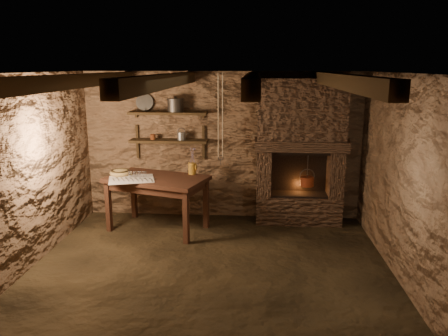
# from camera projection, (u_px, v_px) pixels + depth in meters

# --- Properties ---
(floor) EXTENTS (4.50, 4.50, 0.00)m
(floor) POSITION_uv_depth(u_px,v_px,m) (210.00, 268.00, 5.49)
(floor) COLOR black
(floor) RESTS_ON ground
(back_wall) EXTENTS (4.50, 0.04, 2.40)m
(back_wall) POSITION_uv_depth(u_px,v_px,m) (222.00, 146.00, 7.16)
(back_wall) COLOR #503625
(back_wall) RESTS_ON floor
(front_wall) EXTENTS (4.50, 0.04, 2.40)m
(front_wall) POSITION_uv_depth(u_px,v_px,m) (182.00, 240.00, 3.27)
(front_wall) COLOR #503625
(front_wall) RESTS_ON floor
(left_wall) EXTENTS (0.04, 4.00, 2.40)m
(left_wall) POSITION_uv_depth(u_px,v_px,m) (28.00, 172.00, 5.37)
(left_wall) COLOR #503625
(left_wall) RESTS_ON floor
(right_wall) EXTENTS (0.04, 4.00, 2.40)m
(right_wall) POSITION_uv_depth(u_px,v_px,m) (402.00, 179.00, 5.06)
(right_wall) COLOR #503625
(right_wall) RESTS_ON floor
(ceiling) EXTENTS (4.50, 4.00, 0.04)m
(ceiling) POSITION_uv_depth(u_px,v_px,m) (209.00, 73.00, 4.94)
(ceiling) COLOR black
(ceiling) RESTS_ON back_wall
(beam_far_left) EXTENTS (0.14, 3.95, 0.16)m
(beam_far_left) POSITION_uv_depth(u_px,v_px,m) (80.00, 81.00, 5.06)
(beam_far_left) COLOR black
(beam_far_left) RESTS_ON ceiling
(beam_mid_left) EXTENTS (0.14, 3.95, 0.16)m
(beam_mid_left) POSITION_uv_depth(u_px,v_px,m) (165.00, 81.00, 4.99)
(beam_mid_left) COLOR black
(beam_mid_left) RESTS_ON ceiling
(beam_mid_right) EXTENTS (0.14, 3.95, 0.16)m
(beam_mid_right) POSITION_uv_depth(u_px,v_px,m) (253.00, 81.00, 4.93)
(beam_mid_right) COLOR black
(beam_mid_right) RESTS_ON ceiling
(beam_far_right) EXTENTS (0.14, 3.95, 0.16)m
(beam_far_right) POSITION_uv_depth(u_px,v_px,m) (343.00, 81.00, 4.86)
(beam_far_right) COLOR black
(beam_far_right) RESTS_ON ceiling
(shelf_lower) EXTENTS (1.25, 0.30, 0.04)m
(shelf_lower) POSITION_uv_depth(u_px,v_px,m) (169.00, 141.00, 7.04)
(shelf_lower) COLOR black
(shelf_lower) RESTS_ON back_wall
(shelf_upper) EXTENTS (1.25, 0.30, 0.04)m
(shelf_upper) POSITION_uv_depth(u_px,v_px,m) (168.00, 113.00, 6.93)
(shelf_upper) COLOR black
(shelf_upper) RESTS_ON back_wall
(hearth) EXTENTS (1.43, 0.51, 2.30)m
(hearth) POSITION_uv_depth(u_px,v_px,m) (300.00, 148.00, 6.84)
(hearth) COLOR #312118
(hearth) RESTS_ON floor
(work_table) EXTENTS (1.65, 1.25, 0.84)m
(work_table) POSITION_uv_depth(u_px,v_px,m) (158.00, 201.00, 6.70)
(work_table) COLOR black
(work_table) RESTS_ON floor
(linen_cloth) EXTENTS (0.77, 0.69, 0.01)m
(linen_cloth) POSITION_uv_depth(u_px,v_px,m) (131.00, 179.00, 6.47)
(linen_cloth) COLOR beige
(linen_cloth) RESTS_ON work_table
(pewter_cutlery_row) EXTENTS (0.58, 0.36, 0.01)m
(pewter_cutlery_row) POSITION_uv_depth(u_px,v_px,m) (131.00, 179.00, 6.45)
(pewter_cutlery_row) COLOR gray
(pewter_cutlery_row) RESTS_ON linen_cloth
(drinking_glasses) EXTENTS (0.21, 0.06, 0.08)m
(drinking_glasses) POSITION_uv_depth(u_px,v_px,m) (135.00, 174.00, 6.58)
(drinking_glasses) COLOR white
(drinking_glasses) RESTS_ON linen_cloth
(stoneware_jug) EXTENTS (0.13, 0.12, 0.42)m
(stoneware_jug) POSITION_uv_depth(u_px,v_px,m) (192.00, 163.00, 6.75)
(stoneware_jug) COLOR #A4711F
(stoneware_jug) RESTS_ON work_table
(wooden_bowl) EXTENTS (0.42, 0.42, 0.12)m
(wooden_bowl) POSITION_uv_depth(u_px,v_px,m) (121.00, 173.00, 6.71)
(wooden_bowl) COLOR olive
(wooden_bowl) RESTS_ON work_table
(iron_stockpot) EXTENTS (0.29, 0.29, 0.19)m
(iron_stockpot) POSITION_uv_depth(u_px,v_px,m) (175.00, 106.00, 6.90)
(iron_stockpot) COLOR #2D2A28
(iron_stockpot) RESTS_ON shelf_upper
(tin_pan) EXTENTS (0.29, 0.15, 0.27)m
(tin_pan) POSITION_uv_depth(u_px,v_px,m) (145.00, 102.00, 7.02)
(tin_pan) COLOR gray
(tin_pan) RESTS_ON shelf_upper
(small_kettle) EXTENTS (0.22, 0.19, 0.19)m
(small_kettle) POSITION_uv_depth(u_px,v_px,m) (181.00, 136.00, 7.00)
(small_kettle) COLOR gray
(small_kettle) RESTS_ON shelf_lower
(rusty_tin) EXTENTS (0.11, 0.11, 0.08)m
(rusty_tin) POSITION_uv_depth(u_px,v_px,m) (153.00, 137.00, 7.04)
(rusty_tin) COLOR #502210
(rusty_tin) RESTS_ON shelf_lower
(red_pot) EXTENTS (0.24, 0.22, 0.54)m
(red_pot) POSITION_uv_depth(u_px,v_px,m) (307.00, 181.00, 6.90)
(red_pot) COLOR maroon
(red_pot) RESTS_ON hearth
(hanging_ropes) EXTENTS (0.08, 0.08, 1.20)m
(hanging_ropes) POSITION_uv_depth(u_px,v_px,m) (220.00, 116.00, 6.09)
(hanging_ropes) COLOR tan
(hanging_ropes) RESTS_ON ceiling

